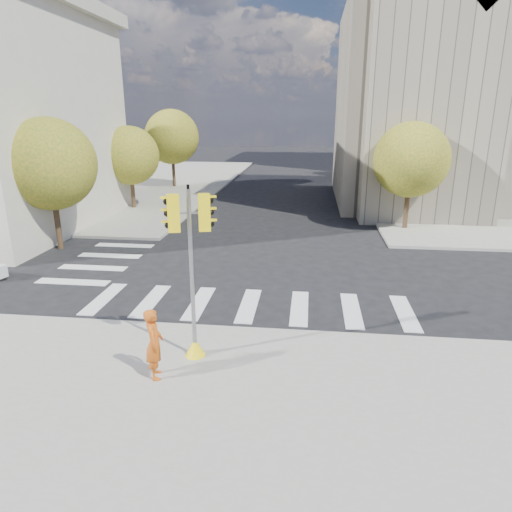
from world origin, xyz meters
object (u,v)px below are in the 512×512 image
Objects in this scene: lamp_far at (378,136)px; photographer at (154,344)px; lamp_near at (407,146)px; traffic_signal at (192,287)px.

lamp_far is 4.40× the size of photographer.
lamp_near is 1.00× the size of lamp_far.
lamp_far is (0.00, 14.00, 0.00)m from lamp_near.
photographer is at bearing -136.57° from traffic_signal.
lamp_far is at bearing -34.12° from photographer.
traffic_signal is (-9.07, -33.89, -2.43)m from lamp_far.
traffic_signal is (-9.07, -19.89, -2.43)m from lamp_near.
photographer is (-0.72, -1.15, -1.08)m from traffic_signal.
lamp_near is 14.00m from lamp_far.
lamp_far is 35.17m from traffic_signal.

